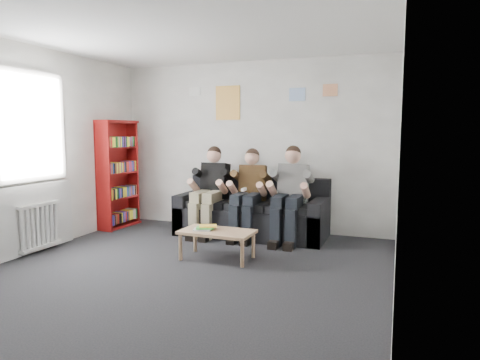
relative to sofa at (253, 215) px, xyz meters
The scene contains 14 objects.
room_shell 2.32m from the sofa, 94.78° to the right, with size 5.00×5.00×5.00m.
sofa is the anchor object (origin of this frame).
bookshelf 2.35m from the sofa, behind, with size 0.27×0.80×1.77m.
coffee_table 1.36m from the sofa, 90.19° to the right, with size 0.90×0.50×0.36m.
game_cases 1.38m from the sofa, 96.76° to the right, with size 0.26×0.23×0.05m.
person_left 0.75m from the sofa, 161.98° to the right, with size 0.41×0.88×1.36m.
person_middle 0.41m from the sofa, 90.00° to the right, with size 0.40×0.86×1.33m.
person_right 0.76m from the sofa, 18.13° to the right, with size 0.43×0.91×1.38m.
radiator 2.98m from the sofa, 141.13° to the right, with size 0.10×0.64×0.60m.
window 3.13m from the sofa, 142.00° to the right, with size 0.05×1.30×2.36m.
poster_large 1.88m from the sofa, 144.09° to the left, with size 0.42×0.01×0.55m, color #EBDC53.
poster_blue 1.97m from the sofa, 35.76° to the left, with size 0.25×0.01×0.20m, color #458FEC.
poster_pink 2.21m from the sofa, 21.09° to the left, with size 0.22×0.01×0.18m, color #BF3B73.
poster_sign 2.30m from the sofa, 160.51° to the left, with size 0.20×0.01×0.14m, color white.
Camera 1 is at (2.25, -4.06, 1.58)m, focal length 32.00 mm.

